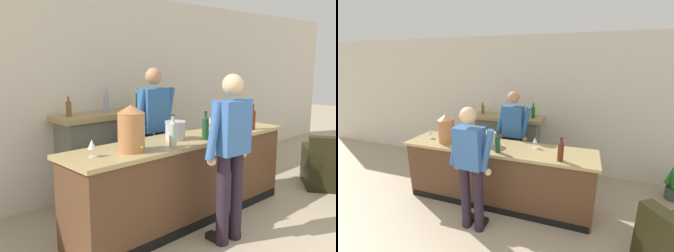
# 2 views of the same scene
# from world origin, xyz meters

# --- Properties ---
(wall_back_panel) EXTENTS (12.00, 0.07, 2.75)m
(wall_back_panel) POSITION_xyz_m (0.00, 3.93, 1.38)
(wall_back_panel) COLOR silver
(wall_back_panel) RESTS_ON ground_plane
(bar_counter) EXTENTS (3.01, 0.70, 0.97)m
(bar_counter) POSITION_xyz_m (-0.15, 2.43, 0.49)
(bar_counter) COLOR #543621
(bar_counter) RESTS_ON ground_plane
(fireplace_stone) EXTENTS (1.47, 0.52, 1.48)m
(fireplace_stone) POSITION_xyz_m (-0.38, 3.67, 0.59)
(fireplace_stone) COLOR slate
(fireplace_stone) RESTS_ON ground_plane
(armchair_black) EXTENTS (1.13, 1.15, 0.79)m
(armchair_black) POSITION_xyz_m (2.25, 1.68, 0.27)
(armchair_black) COLOR black
(armchair_black) RESTS_ON ground_plane
(potted_plant_corner) EXTENTS (0.40, 0.39, 0.61)m
(potted_plant_corner) POSITION_xyz_m (2.66, 3.44, 0.29)
(potted_plant_corner) COLOR #424E42
(potted_plant_corner) RESTS_ON ground_plane
(person_customer) EXTENTS (0.66, 0.32, 1.72)m
(person_customer) POSITION_xyz_m (-0.23, 1.73, 0.95)
(person_customer) COLOR #281D2A
(person_customer) RESTS_ON ground_plane
(person_bartender) EXTENTS (0.66, 0.32, 1.76)m
(person_bartender) POSITION_xyz_m (-0.07, 3.06, 0.97)
(person_bartender) COLOR #1D2232
(person_bartender) RESTS_ON ground_plane
(copper_dispenser) EXTENTS (0.27, 0.31, 0.46)m
(copper_dispenser) POSITION_xyz_m (-0.99, 2.35, 1.20)
(copper_dispenser) COLOR #B07143
(copper_dispenser) RESTS_ON bar_counter
(ice_bucket_steel) EXTENTS (0.24, 0.24, 0.21)m
(ice_bucket_steel) POSITION_xyz_m (-0.29, 2.45, 1.08)
(ice_bucket_steel) COLOR silver
(ice_bucket_steel) RESTS_ON bar_counter
(wine_bottle_burgundy_dark) EXTENTS (0.08, 0.08, 0.32)m
(wine_bottle_burgundy_dark) POSITION_xyz_m (-0.05, 2.22, 1.11)
(wine_bottle_burgundy_dark) COLOR #1C4623
(wine_bottle_burgundy_dark) RESTS_ON bar_counter
(wine_bottle_merlot_tall) EXTENTS (0.08, 0.08, 0.33)m
(wine_bottle_merlot_tall) POSITION_xyz_m (0.84, 2.21, 1.12)
(wine_bottle_merlot_tall) COLOR #512113
(wine_bottle_merlot_tall) RESTS_ON bar_counter
(wine_bottle_riesling_slim) EXTENTS (0.08, 0.08, 0.34)m
(wine_bottle_riesling_slim) POSITION_xyz_m (-0.56, 2.21, 1.12)
(wine_bottle_riesling_slim) COLOR #ACBEB1
(wine_bottle_riesling_slim) RESTS_ON bar_counter
(wine_glass_by_dispenser) EXTENTS (0.08, 0.08, 0.16)m
(wine_glass_by_dispenser) POSITION_xyz_m (-1.38, 2.43, 1.09)
(wine_glass_by_dispenser) COLOR silver
(wine_glass_by_dispenser) RESTS_ON bar_counter
(wine_glass_back_row) EXTENTS (0.08, 0.08, 0.17)m
(wine_glass_back_row) POSITION_xyz_m (0.43, 2.56, 1.09)
(wine_glass_back_row) COLOR silver
(wine_glass_back_row) RESTS_ON bar_counter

